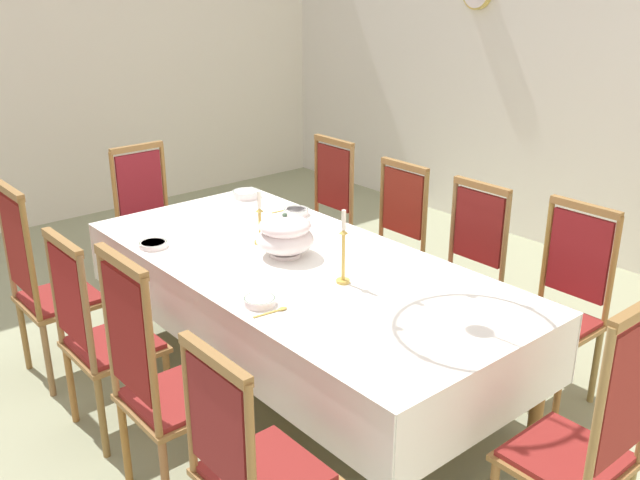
{
  "coord_description": "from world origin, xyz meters",
  "views": [
    {
      "loc": [
        2.76,
        -2.31,
        2.25
      ],
      "look_at": [
        0.08,
        -0.04,
        0.9
      ],
      "focal_mm": 39.93,
      "sensor_mm": 36.0,
      "label": 1
    }
  ],
  "objects_px": {
    "chair_north_a": "(321,213)",
    "chair_north_d": "(560,304)",
    "chair_north_c": "(462,269)",
    "bowl_near_right": "(260,301)",
    "bowl_far_left": "(246,194)",
    "chair_head_east": "(587,440)",
    "candlestick_east": "(343,253)",
    "chair_south_b": "(100,334)",
    "spoon_primary": "(289,209)",
    "soup_tureen": "(285,235)",
    "candlestick_west": "(260,223)",
    "bowl_near_left": "(296,211)",
    "chair_south_a": "(46,284)",
    "chair_head_west": "(151,219)",
    "chair_south_c": "(160,380)",
    "chair_south_d": "(251,465)",
    "spoon_secondary": "(278,310)",
    "bowl_far_right": "(153,244)",
    "dining_table": "(299,274)",
    "chair_north_b": "(388,241)"
  },
  "relations": [
    {
      "from": "candlestick_west",
      "to": "bowl_near_left",
      "type": "height_order",
      "value": "candlestick_west"
    },
    {
      "from": "chair_north_a",
      "to": "bowl_far_left",
      "type": "distance_m",
      "value": 0.63
    },
    {
      "from": "bowl_near_right",
      "to": "bowl_far_left",
      "type": "distance_m",
      "value": 1.68
    },
    {
      "from": "chair_south_a",
      "to": "bowl_far_right",
      "type": "distance_m",
      "value": 0.64
    },
    {
      "from": "chair_south_b",
      "to": "chair_head_east",
      "type": "xyz_separation_m",
      "value": [
        2.03,
        1.01,
        0.04
      ]
    },
    {
      "from": "chair_south_a",
      "to": "bowl_far_right",
      "type": "height_order",
      "value": "chair_south_a"
    },
    {
      "from": "chair_head_east",
      "to": "chair_head_west",
      "type": "bearing_deg",
      "value": 90.0
    },
    {
      "from": "chair_south_b",
      "to": "chair_head_west",
      "type": "height_order",
      "value": "chair_south_b"
    },
    {
      "from": "candlestick_west",
      "to": "bowl_far_left",
      "type": "relative_size",
      "value": 1.66
    },
    {
      "from": "chair_south_c",
      "to": "soup_tureen",
      "type": "bearing_deg",
      "value": 112.98
    },
    {
      "from": "spoon_secondary",
      "to": "chair_south_c",
      "type": "bearing_deg",
      "value": -91.67
    },
    {
      "from": "dining_table",
      "to": "chair_south_d",
      "type": "distance_m",
      "value": 1.41
    },
    {
      "from": "chair_head_east",
      "to": "chair_north_d",
      "type": "bearing_deg",
      "value": 36.37
    },
    {
      "from": "bowl_far_right",
      "to": "bowl_far_left",
      "type": "bearing_deg",
      "value": 114.76
    },
    {
      "from": "candlestick_west",
      "to": "chair_south_d",
      "type": "bearing_deg",
      "value": -37.24
    },
    {
      "from": "chair_south_d",
      "to": "chair_north_d",
      "type": "xyz_separation_m",
      "value": [
        0.0,
        2.02,
        0.01
      ]
    },
    {
      "from": "chair_north_c",
      "to": "soup_tureen",
      "type": "distance_m",
      "value": 1.15
    },
    {
      "from": "bowl_far_left",
      "to": "chair_south_a",
      "type": "bearing_deg",
      "value": -85.23
    },
    {
      "from": "chair_head_west",
      "to": "soup_tureen",
      "type": "distance_m",
      "value": 1.63
    },
    {
      "from": "chair_south_b",
      "to": "chair_north_c",
      "type": "xyz_separation_m",
      "value": [
        0.62,
        2.02,
        -0.01
      ]
    },
    {
      "from": "chair_south_b",
      "to": "spoon_primary",
      "type": "xyz_separation_m",
      "value": [
        -0.42,
        1.51,
        0.22
      ]
    },
    {
      "from": "bowl_near_right",
      "to": "chair_head_east",
      "type": "bearing_deg",
      "value": 18.01
    },
    {
      "from": "dining_table",
      "to": "chair_south_b",
      "type": "xyz_separation_m",
      "value": [
        -0.31,
        -1.01,
        -0.14
      ]
    },
    {
      "from": "soup_tureen",
      "to": "spoon_secondary",
      "type": "height_order",
      "value": "soup_tureen"
    },
    {
      "from": "chair_head_west",
      "to": "candlestick_east",
      "type": "relative_size",
      "value": 2.82
    },
    {
      "from": "bowl_far_left",
      "to": "chair_north_c",
      "type": "bearing_deg",
      "value": 21.48
    },
    {
      "from": "dining_table",
      "to": "candlestick_east",
      "type": "distance_m",
      "value": 0.42
    },
    {
      "from": "chair_south_a",
      "to": "chair_north_d",
      "type": "height_order",
      "value": "chair_south_a"
    },
    {
      "from": "chair_north_a",
      "to": "chair_north_d",
      "type": "height_order",
      "value": "chair_north_d"
    },
    {
      "from": "chair_south_d",
      "to": "bowl_far_right",
      "type": "distance_m",
      "value": 1.77
    },
    {
      "from": "chair_south_d",
      "to": "spoon_secondary",
      "type": "xyz_separation_m",
      "value": [
        -0.58,
        0.57,
        0.23
      ]
    },
    {
      "from": "chair_head_west",
      "to": "bowl_far_left",
      "type": "bearing_deg",
      "value": 127.28
    },
    {
      "from": "spoon_secondary",
      "to": "chair_south_a",
      "type": "bearing_deg",
      "value": -151.15
    },
    {
      "from": "chair_head_west",
      "to": "chair_north_c",
      "type": "bearing_deg",
      "value": 116.5
    },
    {
      "from": "soup_tureen",
      "to": "bowl_near_left",
      "type": "height_order",
      "value": "soup_tureen"
    },
    {
      "from": "chair_head_west",
      "to": "chair_head_east",
      "type": "bearing_deg",
      "value": 90.0
    },
    {
      "from": "bowl_far_right",
      "to": "dining_table",
      "type": "bearing_deg",
      "value": 35.12
    },
    {
      "from": "dining_table",
      "to": "chair_head_east",
      "type": "distance_m",
      "value": 1.72
    },
    {
      "from": "soup_tureen",
      "to": "bowl_far_right",
      "type": "height_order",
      "value": "soup_tureen"
    },
    {
      "from": "chair_north_c",
      "to": "bowl_near_left",
      "type": "height_order",
      "value": "chair_north_c"
    },
    {
      "from": "chair_north_c",
      "to": "bowl_near_right",
      "type": "bearing_deg",
      "value": 88.99
    },
    {
      "from": "chair_south_b",
      "to": "bowl_far_right",
      "type": "height_order",
      "value": "chair_south_b"
    },
    {
      "from": "spoon_secondary",
      "to": "bowl_near_left",
      "type": "bearing_deg",
      "value": 144.64
    },
    {
      "from": "chair_south_c",
      "to": "soup_tureen",
      "type": "distance_m",
      "value": 1.14
    },
    {
      "from": "chair_north_a",
      "to": "spoon_primary",
      "type": "bearing_deg",
      "value": 119.02
    },
    {
      "from": "dining_table",
      "to": "chair_south_b",
      "type": "distance_m",
      "value": 1.07
    },
    {
      "from": "chair_south_b",
      "to": "candlestick_west",
      "type": "distance_m",
      "value": 1.07
    },
    {
      "from": "chair_head_east",
      "to": "candlestick_east",
      "type": "xyz_separation_m",
      "value": [
        -1.37,
        -0.0,
        0.33
      ]
    },
    {
      "from": "candlestick_east",
      "to": "bowl_near_left",
      "type": "bearing_deg",
      "value": 154.05
    },
    {
      "from": "chair_north_b",
      "to": "chair_south_c",
      "type": "distance_m",
      "value": 2.12
    }
  ]
}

